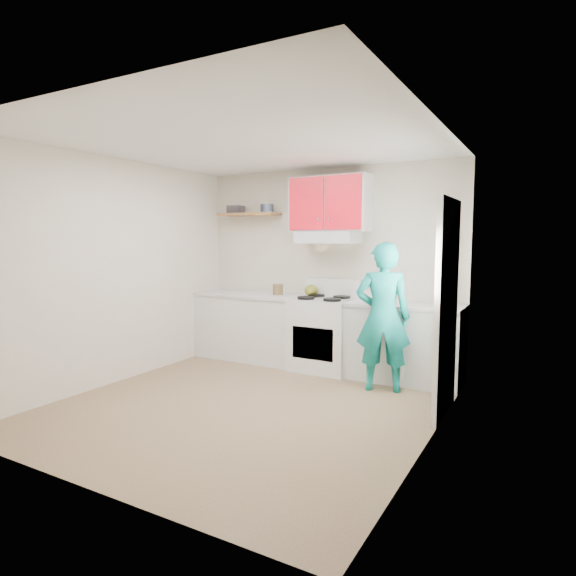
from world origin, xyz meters
The scene contains 21 objects.
floor centered at (0.00, 0.00, 0.00)m, with size 3.80×3.80×0.00m, color brown.
ceiling centered at (0.00, 0.00, 2.60)m, with size 3.60×3.80×0.04m, color white.
back_wall centered at (0.00, 1.90, 1.30)m, with size 3.60×0.04×2.60m, color beige.
front_wall centered at (0.00, -1.90, 1.30)m, with size 3.60×0.04×2.60m, color beige.
left_wall centered at (-1.80, 0.00, 1.30)m, with size 0.04×3.80×2.60m, color beige.
right_wall centered at (1.80, 0.00, 1.30)m, with size 0.04×3.80×2.60m, color beige.
door centered at (1.78, 0.70, 1.02)m, with size 0.05×0.85×2.05m, color white.
door_glass centered at (1.75, 0.70, 1.45)m, with size 0.01×0.55×0.95m, color white.
counter_left centered at (-1.04, 1.60, 0.45)m, with size 1.52×0.60×0.90m, color silver.
counter_right centered at (1.14, 1.60, 0.45)m, with size 1.32×0.60×0.90m, color silver.
stove centered at (0.10, 1.57, 0.46)m, with size 0.76×0.65×0.92m, color white.
range_hood centered at (0.10, 1.68, 1.70)m, with size 0.76×0.44×0.15m, color silver.
upper_cabinets centered at (0.10, 1.73, 2.12)m, with size 1.02×0.33×0.70m, color red.
shelf centered at (-1.15, 1.75, 2.02)m, with size 0.90×0.30×0.04m, color brown.
books centered at (-1.37, 1.74, 2.09)m, with size 0.21×0.15×0.11m, color #362F36.
tin centered at (-0.83, 1.71, 2.09)m, with size 0.18×0.18×0.11m, color #333D4C.
kettle centered at (-0.16, 1.73, 1.00)m, with size 0.18×0.18×0.15m, color olive.
crock centered at (-0.63, 1.66, 0.98)m, with size 0.14×0.14×0.16m, color #48361F.
cutting_board centered at (0.93, 1.52, 0.91)m, with size 0.31×0.23×0.02m, color olive.
silicone_mat centered at (1.39, 1.54, 0.90)m, with size 0.33×0.27×0.01m, color red.
person centered at (1.02, 1.13, 0.82)m, with size 0.60×0.39×1.65m, color #0E8179.
Camera 1 is at (2.65, -3.92, 1.67)m, focal length 29.94 mm.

